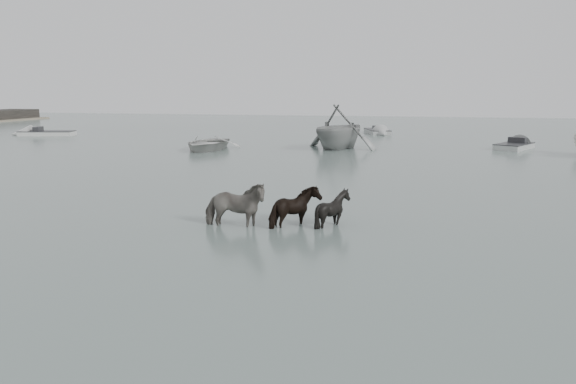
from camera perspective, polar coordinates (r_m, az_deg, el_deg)
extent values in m
plane|color=#4D5C57|center=(14.77, 3.94, -4.92)|extent=(140.00, 140.00, 0.00)
imported|color=black|center=(16.04, -5.46, -0.79)|extent=(1.93, 0.98, 1.59)
imported|color=black|center=(16.09, 0.81, -1.12)|extent=(1.41, 1.56, 1.37)
imported|color=black|center=(16.27, 4.58, -1.17)|extent=(1.39, 1.30, 1.28)
imported|color=beige|center=(37.16, -8.26, 5.07)|extent=(3.60, 5.02, 1.04)
imported|color=#949694|center=(37.60, 5.25, 6.74)|extent=(6.76, 7.22, 3.06)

